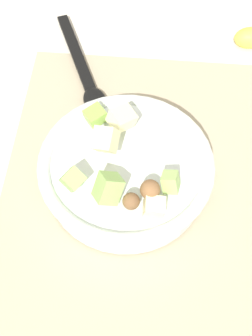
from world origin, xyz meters
The scene contains 4 objects.
ground_plane centered at (0.00, 0.00, 0.00)m, with size 2.40×2.40×0.00m, color silver.
placemat centered at (0.00, 0.00, 0.00)m, with size 0.49×0.37×0.01m, color tan.
salad_bowl centered at (0.00, -0.01, 0.04)m, with size 0.24×0.24×0.11m.
serving_spoon centered at (-0.19, -0.09, 0.01)m, with size 0.23×0.12×0.01m.
Camera 1 is at (0.37, 0.02, 0.62)m, focal length 53.66 mm.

